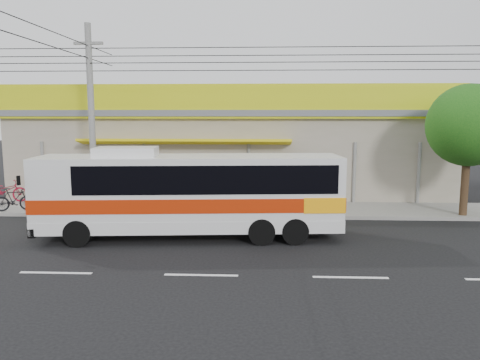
# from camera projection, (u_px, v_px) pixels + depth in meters

# --- Properties ---
(ground) EXTENTS (120.00, 120.00, 0.00)m
(ground) POSITION_uv_depth(u_px,v_px,m) (211.00, 249.00, 15.09)
(ground) COLOR black
(ground) RESTS_ON ground
(sidewalk) EXTENTS (30.00, 3.20, 0.15)m
(sidewalk) POSITION_uv_depth(u_px,v_px,m) (225.00, 209.00, 21.01)
(sidewalk) COLOR slate
(sidewalk) RESTS_ON ground
(lane_markings) EXTENTS (50.00, 0.12, 0.01)m
(lane_markings) POSITION_uv_depth(u_px,v_px,m) (201.00, 275.00, 12.62)
(lane_markings) COLOR silver
(lane_markings) RESTS_ON ground
(storefront_building) EXTENTS (22.60, 9.20, 5.70)m
(storefront_building) POSITION_uv_depth(u_px,v_px,m) (233.00, 150.00, 26.18)
(storefront_building) COLOR gray
(storefront_building) RESTS_ON ground
(coach_bus) EXTENTS (10.53, 3.05, 3.20)m
(coach_bus) POSITION_uv_depth(u_px,v_px,m) (195.00, 190.00, 16.19)
(coach_bus) COLOR silver
(coach_bus) RESTS_ON ground
(motorbike_red) EXTENTS (2.17, 1.05, 1.09)m
(motorbike_red) POSITION_uv_depth(u_px,v_px,m) (5.00, 191.00, 22.25)
(motorbike_red) COLOR maroon
(motorbike_red) RESTS_ON sidewalk
(motorbike_dark) EXTENTS (1.74, 0.95, 1.01)m
(motorbike_dark) POSITION_uv_depth(u_px,v_px,m) (14.00, 199.00, 20.20)
(motorbike_dark) COLOR black
(motorbike_dark) RESTS_ON sidewalk
(utility_pole) EXTENTS (34.00, 14.00, 7.93)m
(utility_pole) POSITION_uv_depth(u_px,v_px,m) (89.00, 58.00, 18.91)
(utility_pole) COLOR slate
(utility_pole) RESTS_ON ground
(tree_near) EXTENTS (3.34, 3.34, 5.54)m
(tree_near) POSITION_uv_depth(u_px,v_px,m) (472.00, 128.00, 18.88)
(tree_near) COLOR #372816
(tree_near) RESTS_ON ground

